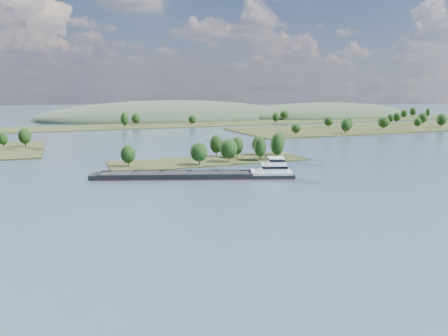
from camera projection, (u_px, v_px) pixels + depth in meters
name	position (u px, v px, depth m)	size (l,w,h in m)	color
ground	(261.00, 186.00, 166.32)	(1800.00, 1800.00, 0.00)	#324757
tree_island	(223.00, 153.00, 222.05)	(100.00, 30.36, 15.00)	#2B3316
right_bank	(400.00, 126.00, 412.22)	(320.00, 90.00, 14.71)	#2B3316
back_shoreline	(143.00, 125.00, 425.58)	(900.00, 60.00, 15.67)	#2B3316
hill_east	(323.00, 116.00, 579.21)	(260.00, 140.00, 36.00)	#364731
hill_west	(171.00, 118.00, 536.45)	(320.00, 160.00, 44.00)	#364731
cargo_barge	(208.00, 174.00, 181.56)	(82.68, 36.67, 11.37)	black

